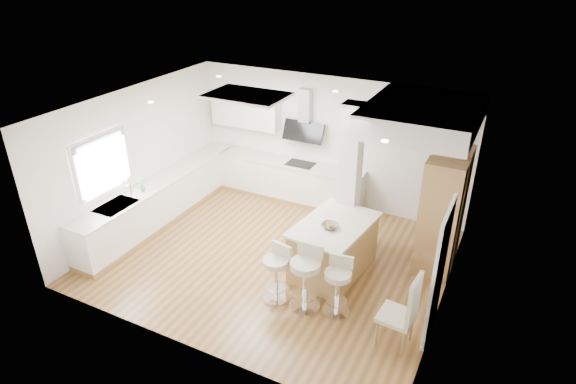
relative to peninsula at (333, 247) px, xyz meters
The scene contains 18 objects.
ground 1.23m from the peninsula, behind, with size 6.00×6.00×0.00m, color olive.
ceiling 1.23m from the peninsula, behind, with size 6.00×5.00×0.02m, color white.
wall_back 2.81m from the peninsula, 115.13° to the left, with size 6.00×0.04×2.80m, color white.
wall_left 4.23m from the peninsula, behind, with size 0.04×5.00×2.80m, color white.
wall_right 2.08m from the peninsula, ahead, with size 0.04×5.00×2.80m, color white.
skylight 3.03m from the peninsula, 165.17° to the left, with size 4.10×2.10×0.06m.
window_left 4.37m from the peninsula, 166.36° to the right, with size 0.06×1.28×1.07m.
doorway_right 2.03m from the peninsula, 20.55° to the right, with size 0.05×1.00×2.10m.
counter_left 3.83m from the peninsula, behind, with size 0.63×4.50×1.35m.
counter_back 2.96m from the peninsula, 133.79° to the left, with size 3.62×0.63×2.50m.
pillar 1.26m from the peninsula, 95.32° to the left, with size 0.35×0.35×2.80m.
soffit 2.67m from the peninsula, 53.46° to the left, with size 1.78×2.20×0.40m.
oven_column 2.00m from the peninsula, 36.32° to the left, with size 0.63×1.21×2.10m.
peninsula is the anchor object (origin of this frame).
bar_stool_a 1.20m from the peninsula, 116.14° to the right, with size 0.50×0.50×0.96m.
bar_stool_b 1.07m from the peninsula, 91.46° to the right, with size 0.49×0.49×1.09m.
bar_stool_c 1.06m from the peninsula, 64.43° to the right, with size 0.47×0.47×0.96m.
dining_chair 1.98m from the peninsula, 38.63° to the right, with size 0.51×0.51×1.22m.
Camera 1 is at (3.55, -6.44, 5.09)m, focal length 30.00 mm.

